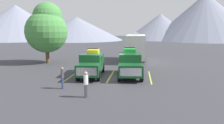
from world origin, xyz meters
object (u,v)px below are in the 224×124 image
pickup_truck_a (92,63)px  person_b (86,83)px  person_a (62,76)px  pickup_truck_b (130,63)px  camper_trailer_a (136,46)px

pickup_truck_a → person_b: (1.07, -6.66, -0.20)m
pickup_truck_a → person_a: bearing=-103.7°
pickup_truck_b → person_a: bearing=-133.5°
pickup_truck_a → person_b: pickup_truck_a is taller
person_a → person_b: size_ratio=0.95×
camper_trailer_a → person_a: (-5.21, -14.78, -1.11)m
camper_trailer_a → person_a: bearing=-109.4°
person_a → camper_trailer_a: bearing=70.6°
person_a → pickup_truck_a: bearing=76.3°
camper_trailer_a → person_b: camper_trailer_a is taller
person_b → pickup_truck_b: bearing=69.8°
pickup_truck_b → camper_trailer_a: bearing=87.6°
pickup_truck_b → camper_trailer_a: (0.41, 9.73, 0.82)m
pickup_truck_a → person_b: size_ratio=3.39×
camper_trailer_a → pickup_truck_a: bearing=-112.0°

